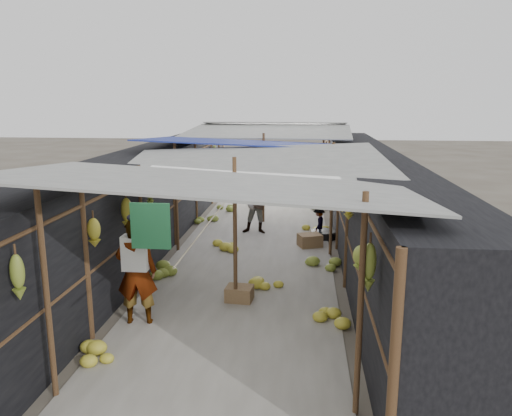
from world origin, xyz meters
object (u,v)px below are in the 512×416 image
(vendor_elderly, at_px, (137,272))
(vendor_seated, at_px, (319,223))
(shopper_blue, at_px, (257,203))
(crate_near, at_px, (239,294))
(black_basin, at_px, (324,234))

(vendor_elderly, distance_m, vendor_seated, 6.08)
(vendor_elderly, distance_m, shopper_blue, 5.83)
(vendor_seated, bearing_deg, shopper_blue, -91.61)
(crate_near, distance_m, shopper_blue, 4.69)
(crate_near, bearing_deg, shopper_blue, 97.63)
(crate_near, bearing_deg, vendor_seated, 76.44)
(black_basin, distance_m, vendor_elderly, 6.26)
(shopper_blue, relative_size, vendor_seated, 1.97)
(shopper_blue, height_order, vendor_seated, shopper_blue)
(black_basin, distance_m, vendor_seated, 0.36)
(vendor_elderly, bearing_deg, shopper_blue, -111.91)
(vendor_elderly, relative_size, vendor_seated, 2.09)
(black_basin, height_order, vendor_seated, vendor_seated)
(crate_near, xyz_separation_m, shopper_blue, (-0.12, 4.64, 0.68))
(black_basin, distance_m, shopper_blue, 1.94)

